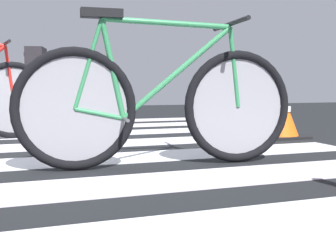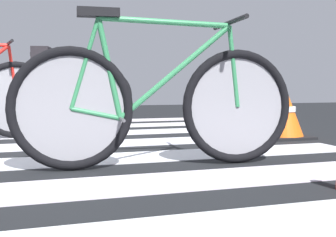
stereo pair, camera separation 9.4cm
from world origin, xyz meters
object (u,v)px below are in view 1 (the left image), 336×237
bicycle_1_of_3 (160,103)px  cyclist_3_of_3 (37,74)px  bicycle_3_of_3 (61,94)px  traffic_cone (279,113)px

bicycle_1_of_3 → cyclist_3_of_3: bearing=103.8°
bicycle_1_of_3 → bicycle_3_of_3: same height
cyclist_3_of_3 → traffic_cone: (2.11, -2.47, -0.41)m
traffic_cone → cyclist_3_of_3: bearing=130.5°
bicycle_1_of_3 → traffic_cone: size_ratio=3.49×
bicycle_1_of_3 → bicycle_3_of_3: bearing=99.0°
bicycle_1_of_3 → traffic_cone: (1.52, 0.99, -0.15)m
traffic_cone → bicycle_1_of_3: bearing=-146.9°
bicycle_1_of_3 → bicycle_3_of_3: (-0.29, 3.40, 0.00)m
cyclist_3_of_3 → traffic_cone: size_ratio=2.01×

